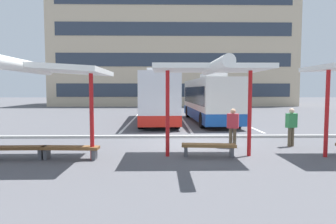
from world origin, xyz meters
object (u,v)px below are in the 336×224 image
bench_0 (18,149)px  waiting_passenger_0 (291,125)px  waiting_shelter_0 (37,70)px  waiting_passenger_1 (233,125)px  coach_bus_0 (157,97)px  waiting_shelter_1 (210,70)px  bench_2 (209,147)px  bench_1 (70,149)px  coach_bus_1 (209,100)px

bench_0 → waiting_passenger_0: waiting_passenger_0 is taller
waiting_shelter_0 → waiting_passenger_1: 7.65m
coach_bus_0 → waiting_shelter_0: coach_bus_0 is taller
bench_0 → waiting_shelter_1: waiting_shelter_1 is taller
coach_bus_0 → waiting_passenger_0: size_ratio=6.92×
bench_0 → waiting_passenger_0: 10.57m
bench_2 → waiting_passenger_0: bearing=26.0°
bench_1 → waiting_passenger_0: (8.54, 2.18, 0.58)m
coach_bus_1 → bench_0: bearing=-125.5°
bench_2 → waiting_passenger_1: size_ratio=1.22×
waiting_shelter_1 → waiting_passenger_1: (1.26, 1.89, -2.12)m
coach_bus_1 → waiting_passenger_1: 9.77m
waiting_shelter_1 → waiting_passenger_0: size_ratio=2.76×
waiting_shelter_0 → bench_2: waiting_shelter_0 is taller
bench_0 → bench_1: (1.80, -0.04, 0.00)m
bench_1 → bench_0: bearing=178.9°
coach_bus_0 → waiting_passenger_0: bearing=-59.5°
bench_1 → bench_2: same height
bench_2 → waiting_passenger_1: bearing=53.5°
coach_bus_0 → coach_bus_1: size_ratio=1.06×
bench_0 → waiting_shelter_1: (6.59, 0.13, 2.70)m
coach_bus_1 → bench_1: coach_bus_1 is taller
waiting_shelter_1 → waiting_passenger_1: bearing=56.3°
bench_1 → bench_2: size_ratio=1.01×
waiting_shelter_0 → waiting_shelter_1: waiting_shelter_0 is taller
waiting_shelter_0 → waiting_passenger_0: waiting_shelter_0 is taller
waiting_passenger_1 → waiting_shelter_1: bearing=-123.7°
coach_bus_0 → waiting_passenger_0: (5.78, -9.82, -0.88)m
bench_0 → bench_1: bearing=-1.1°
coach_bus_1 → bench_1: bearing=-119.2°
waiting_shelter_1 → coach_bus_0: bearing=99.8°
coach_bus_1 → bench_1: 13.56m
coach_bus_0 → waiting_passenger_1: size_ratio=6.94×
coach_bus_1 → waiting_passenger_1: coach_bus_1 is taller
waiting_shelter_0 → waiting_passenger_0: size_ratio=3.26×
waiting_shelter_1 → bench_2: size_ratio=2.28×
coach_bus_1 → coach_bus_0: bearing=176.8°
waiting_passenger_0 → bench_1: bearing=-165.7°
coach_bus_1 → waiting_passenger_1: bearing=-93.2°
waiting_shelter_1 → waiting_passenger_0: (3.75, 2.02, -2.12)m
bench_1 → waiting_passenger_0: bearing=14.3°
bench_1 → waiting_passenger_1: (6.05, 2.05, 0.58)m
bench_0 → waiting_passenger_0: size_ratio=1.17×
coach_bus_0 → bench_0: 12.88m
coach_bus_0 → waiting_shelter_1: (2.03, -11.83, 1.23)m
waiting_shelter_0 → bench_1: bearing=21.7°
bench_0 → bench_1: 1.80m
coach_bus_0 → waiting_passenger_1: (3.29, -9.95, -0.89)m
coach_bus_1 → bench_2: coach_bus_1 is taller
waiting_passenger_1 → bench_2: bearing=-126.5°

